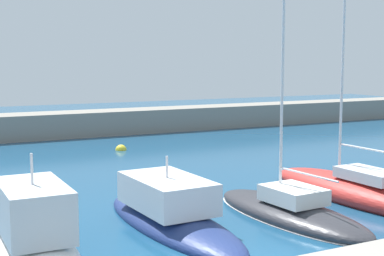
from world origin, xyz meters
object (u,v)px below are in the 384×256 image
Objects in this scene: motorboat_white_second at (34,235)px; motorboat_navy_third at (170,214)px; mooring_buoy_yellow at (121,150)px; sailboat_charcoal_fourth at (290,211)px; sailboat_red_fifth at (353,190)px.

motorboat_white_second is 4.94m from motorboat_navy_third.
motorboat_navy_third reaches higher than mooring_buoy_yellow.
sailboat_charcoal_fourth is (4.32, -1.20, -0.16)m from motorboat_navy_third.
mooring_buoy_yellow is at bearing 12.75° from sailboat_red_fifth.
mooring_buoy_yellow is (9.11, 17.28, -0.60)m from motorboat_white_second.
motorboat_navy_third is 4.49m from sailboat_charcoal_fourth.
motorboat_white_second is at bearing -117.79° from mooring_buoy_yellow.
sailboat_red_fifth reaches higher than motorboat_navy_third.
motorboat_navy_third is 16.95m from mooring_buoy_yellow.
motorboat_navy_third is (4.86, 0.87, -0.19)m from motorboat_white_second.
sailboat_red_fifth is (13.27, 0.76, -0.20)m from motorboat_white_second.
sailboat_red_fifth reaches higher than mooring_buoy_yellow.
motorboat_white_second reaches higher than mooring_buoy_yellow.
sailboat_charcoal_fourth is 17.93× the size of mooring_buoy_yellow.
motorboat_white_second is at bearing 97.90° from motorboat_navy_third.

